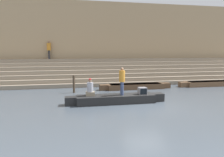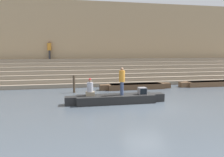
# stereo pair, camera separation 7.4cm
# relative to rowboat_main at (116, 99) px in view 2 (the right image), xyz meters

# --- Properties ---
(ground_plane) EXTENTS (120.00, 120.00, 0.00)m
(ground_plane) POSITION_rel_rowboat_main_xyz_m (1.67, -0.82, -0.27)
(ground_plane) COLOR #4C5660
(ghat_steps) EXTENTS (36.00, 3.95, 2.46)m
(ghat_steps) POSITION_rel_rowboat_main_xyz_m (1.67, 8.78, 0.61)
(ghat_steps) COLOR gray
(ghat_steps) RESTS_ON ground
(back_wall) EXTENTS (34.20, 1.28, 8.47)m
(back_wall) POSITION_rel_rowboat_main_xyz_m (1.67, 10.79, 3.93)
(back_wall) COLOR tan
(back_wall) RESTS_ON ground
(rowboat_main) EXTENTS (6.34, 1.33, 0.51)m
(rowboat_main) POSITION_rel_rowboat_main_xyz_m (0.00, 0.00, 0.00)
(rowboat_main) COLOR black
(rowboat_main) RESTS_ON ground
(person_standing) EXTENTS (0.38, 0.38, 1.74)m
(person_standing) POSITION_rel_rowboat_main_xyz_m (0.38, -0.07, 1.24)
(person_standing) COLOR #3D4C75
(person_standing) RESTS_ON rowboat_main
(person_rowing) EXTENTS (0.53, 0.41, 1.10)m
(person_rowing) POSITION_rel_rowboat_main_xyz_m (-1.61, 0.10, 0.67)
(person_rowing) COLOR gray
(person_rowing) RESTS_ON rowboat_main
(tv_set) EXTENTS (0.51, 0.49, 0.44)m
(tv_set) POSITION_rel_rowboat_main_xyz_m (1.71, -0.14, 0.46)
(tv_set) COLOR slate
(tv_set) RESTS_ON rowboat_main
(moored_boat_shore) EXTENTS (6.30, 1.12, 0.45)m
(moored_boat_shore) POSITION_rel_rowboat_main_xyz_m (2.81, 4.69, -0.03)
(moored_boat_shore) COLOR brown
(moored_boat_shore) RESTS_ON ground
(moored_boat_distant) EXTENTS (6.30, 1.12, 0.45)m
(moored_boat_distant) POSITION_rel_rowboat_main_xyz_m (10.21, 4.83, -0.03)
(moored_boat_distant) COLOR brown
(moored_boat_distant) RESTS_ON ground
(mooring_post) EXTENTS (0.18, 0.18, 1.38)m
(mooring_post) POSITION_rel_rowboat_main_xyz_m (-2.49, 3.97, 0.42)
(mooring_post) COLOR #473828
(mooring_post) RESTS_ON ground
(person_on_steps) EXTENTS (0.39, 0.39, 1.81)m
(person_on_steps) POSITION_rel_rowboat_main_xyz_m (-4.75, 9.91, 3.22)
(person_on_steps) COLOR #28282D
(person_on_steps) RESTS_ON ghat_steps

